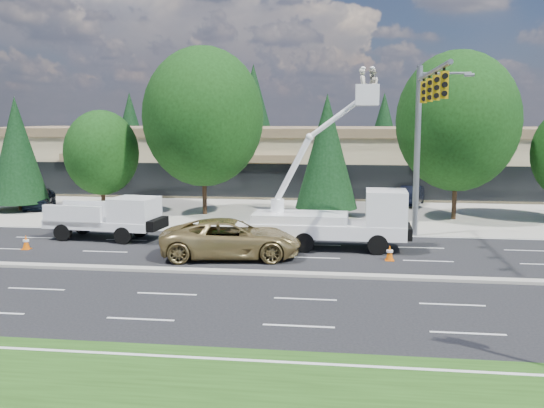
# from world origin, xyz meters

# --- Properties ---
(ground) EXTENTS (140.00, 140.00, 0.00)m
(ground) POSITION_xyz_m (0.00, 0.00, 0.00)
(ground) COLOR black
(ground) RESTS_ON ground
(concrete_apron) EXTENTS (140.00, 22.00, 0.01)m
(concrete_apron) POSITION_xyz_m (0.00, 20.00, 0.01)
(concrete_apron) COLOR gray
(concrete_apron) RESTS_ON ground
(road_median) EXTENTS (120.00, 0.55, 0.12)m
(road_median) POSITION_xyz_m (0.00, 0.00, 0.06)
(road_median) COLOR gray
(road_median) RESTS_ON ground
(strip_mall) EXTENTS (50.40, 15.40, 5.50)m
(strip_mall) POSITION_xyz_m (0.00, 29.97, 2.83)
(strip_mall) COLOR tan
(strip_mall) RESTS_ON ground
(tree_front_b) EXTENTS (3.93, 3.93, 7.75)m
(tree_front_b) POSITION_xyz_m (-16.00, 15.00, 4.16)
(tree_front_b) COLOR #332114
(tree_front_b) RESTS_ON ground
(tree_front_c) EXTENTS (4.94, 4.94, 6.85)m
(tree_front_c) POSITION_xyz_m (-10.00, 15.00, 4.01)
(tree_front_c) COLOR #332114
(tree_front_c) RESTS_ON ground
(tree_front_d) EXTENTS (7.86, 7.86, 10.90)m
(tree_front_d) POSITION_xyz_m (-3.00, 15.00, 6.38)
(tree_front_d) COLOR #332114
(tree_front_d) RESTS_ON ground
(tree_front_e) EXTENTS (3.97, 3.97, 7.83)m
(tree_front_e) POSITION_xyz_m (5.00, 15.00, 4.20)
(tree_front_e) COLOR #332114
(tree_front_e) RESTS_ON ground
(tree_front_f) EXTENTS (7.52, 7.52, 10.43)m
(tree_front_f) POSITION_xyz_m (13.00, 15.00, 6.11)
(tree_front_f) COLOR #332114
(tree_front_f) RESTS_ON ground
(tree_back_a) EXTENTS (4.65, 4.65, 9.16)m
(tree_back_a) POSITION_xyz_m (-18.00, 42.00, 4.91)
(tree_back_a) COLOR #332114
(tree_back_a) RESTS_ON ground
(tree_back_b) EXTENTS (6.14, 6.14, 12.09)m
(tree_back_b) POSITION_xyz_m (-4.00, 42.00, 6.49)
(tree_back_b) COLOR #332114
(tree_back_b) RESTS_ON ground
(tree_back_c) EXTENTS (4.57, 4.57, 9.00)m
(tree_back_c) POSITION_xyz_m (10.00, 42.00, 4.83)
(tree_back_c) COLOR #332114
(tree_back_c) RESTS_ON ground
(tree_back_d) EXTENTS (5.15, 5.15, 10.15)m
(tree_back_d) POSITION_xyz_m (22.00, 42.00, 5.45)
(tree_back_d) COLOR #332114
(tree_back_d) RESTS_ON ground
(signal_mast) EXTENTS (2.76, 10.16, 9.00)m
(signal_mast) POSITION_xyz_m (10.03, 7.04, 6.06)
(signal_mast) COLOR gray
(signal_mast) RESTS_ON ground
(utility_pickup) EXTENTS (6.05, 2.81, 2.24)m
(utility_pickup) POSITION_xyz_m (-5.91, 6.15, 0.92)
(utility_pickup) COLOR white
(utility_pickup) RESTS_ON ground
(bucket_truck) EXTENTS (7.65, 2.59, 8.67)m
(bucket_truck) POSITION_xyz_m (6.01, 5.30, 1.80)
(bucket_truck) COLOR white
(bucket_truck) RESTS_ON ground
(traffic_cone_a) EXTENTS (0.40, 0.40, 0.70)m
(traffic_cone_a) POSITION_xyz_m (-9.01, 3.27, 0.34)
(traffic_cone_a) COLOR #DD5A06
(traffic_cone_a) RESTS_ON ground
(traffic_cone_b) EXTENTS (0.40, 0.40, 0.70)m
(traffic_cone_b) POSITION_xyz_m (-1.89, 3.16, 0.34)
(traffic_cone_b) COLOR #DD5A06
(traffic_cone_b) RESTS_ON ground
(traffic_cone_c) EXTENTS (0.40, 0.40, 0.70)m
(traffic_cone_c) POSITION_xyz_m (0.68, 3.27, 0.34)
(traffic_cone_c) COLOR #DD5A06
(traffic_cone_c) RESTS_ON ground
(traffic_cone_d) EXTENTS (0.40, 0.40, 0.70)m
(traffic_cone_d) POSITION_xyz_m (8.30, 3.14, 0.34)
(traffic_cone_d) COLOR #DD5A06
(traffic_cone_d) RESTS_ON ground
(minivan) EXTENTS (6.68, 3.78, 1.76)m
(minivan) POSITION_xyz_m (1.19, 2.80, 0.88)
(minivan) COLOR #9A824A
(minivan) RESTS_ON ground
(parked_car_west) EXTENTS (2.93, 4.61, 1.46)m
(parked_car_west) POSITION_xyz_m (-15.11, 16.00, 0.73)
(parked_car_west) COLOR black
(parked_car_west) RESTS_ON ground
(parked_car_east) EXTENTS (2.55, 4.43, 1.38)m
(parked_car_east) POSITION_xyz_m (10.90, 21.00, 0.69)
(parked_car_east) COLOR black
(parked_car_east) RESTS_ON ground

